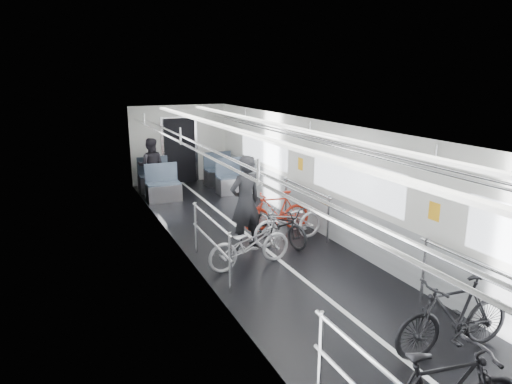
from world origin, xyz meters
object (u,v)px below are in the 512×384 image
bike_left_far (250,244)px  bike_right_near (454,316)px  person_standing (245,202)px  bike_right_far (276,211)px  bike_right_mid (289,222)px  person_seated (151,166)px  bike_aisle (281,224)px

bike_left_far → bike_right_near: bearing=-165.7°
person_standing → bike_right_far: bearing=-160.5°
bike_right_mid → person_seated: 5.43m
bike_right_mid → person_standing: (-0.89, 0.14, 0.49)m
bike_right_mid → person_standing: 1.03m
bike_left_far → person_standing: (0.30, 0.90, 0.50)m
person_standing → bike_aisle: bearing=160.4°
bike_left_far → person_standing: 1.07m
bike_right_far → person_standing: bearing=-48.7°
bike_aisle → person_standing: person_standing is taller
bike_left_far → bike_aisle: bike_left_far is taller
bike_aisle → bike_right_mid: bearing=-27.9°
bike_aisle → person_standing: bearing=157.5°
bike_left_far → bike_right_mid: bearing=-63.0°
bike_right_near → bike_right_far: 4.88m
bike_right_near → bike_aisle: size_ratio=1.10×
bike_right_near → bike_right_mid: bearing=-174.1°
bike_right_far → bike_aisle: bike_right_far is taller
bike_right_near → bike_right_mid: (-0.04, 4.15, -0.07)m
bike_left_far → person_seated: bearing=-0.7°
bike_right_near → bike_aisle: 4.19m
bike_left_far → person_standing: person_standing is taller
bike_left_far → bike_right_mid: 1.41m
bike_right_near → person_seated: (-1.73, 9.29, 0.29)m
bike_left_far → person_seated: person_seated is taller
bike_right_mid → bike_right_far: size_ratio=1.11×
bike_right_mid → person_standing: size_ratio=0.89×
bike_right_near → person_standing: person_standing is taller
bike_right_far → bike_aisle: 0.74m
bike_left_far → bike_right_far: 1.97m
bike_right_near → bike_aisle: bearing=-171.9°
bike_left_far → person_seated: 5.94m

